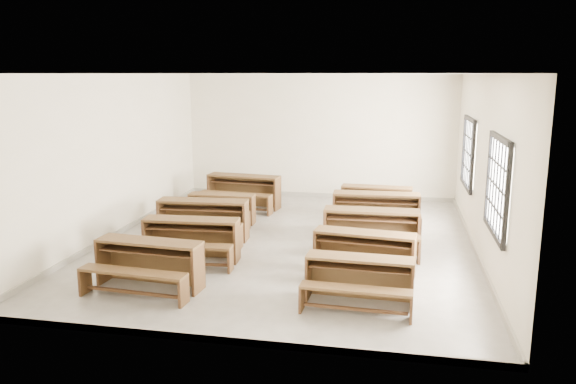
% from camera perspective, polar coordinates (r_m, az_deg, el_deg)
% --- Properties ---
extents(room, '(8.50, 8.50, 3.20)m').
position_cam_1_polar(room, '(10.46, 0.49, 6.12)').
color(room, gray).
rests_on(room, ground).
extents(desk_set_0, '(1.70, 0.98, 0.74)m').
position_cam_1_polar(desk_set_0, '(8.78, -14.04, -6.81)').
color(desk_set_0, brown).
rests_on(desk_set_0, ground).
extents(desk_set_1, '(1.71, 0.96, 0.74)m').
position_cam_1_polar(desk_set_1, '(9.89, -9.86, -4.50)').
color(desk_set_1, brown).
rests_on(desk_set_1, ground).
extents(desk_set_2, '(1.81, 1.02, 0.79)m').
position_cam_1_polar(desk_set_2, '(11.09, -8.68, -2.52)').
color(desk_set_2, brown).
rests_on(desk_set_2, ground).
extents(desk_set_3, '(1.44, 0.76, 0.64)m').
position_cam_1_polar(desk_set_3, '(12.27, -6.79, -1.47)').
color(desk_set_3, brown).
rests_on(desk_set_3, ground).
extents(desk_set_4, '(1.87, 1.12, 0.80)m').
position_cam_1_polar(desk_set_4, '(13.63, -4.60, 0.30)').
color(desk_set_4, brown).
rests_on(desk_set_4, ground).
extents(desk_set_5, '(1.54, 0.85, 0.68)m').
position_cam_1_polar(desk_set_5, '(8.03, 7.24, -8.58)').
color(desk_set_5, brown).
rests_on(desk_set_5, ground).
extents(desk_set_6, '(1.70, 1.02, 0.72)m').
position_cam_1_polar(desk_set_6, '(9.09, 7.70, -5.96)').
color(desk_set_6, brown).
rests_on(desk_set_6, ground).
extents(desk_set_7, '(1.74, 0.92, 0.78)m').
position_cam_1_polar(desk_set_7, '(10.36, 8.45, -3.58)').
color(desk_set_7, brown).
rests_on(desk_set_7, ground).
extents(desk_set_8, '(1.80, 0.98, 0.80)m').
position_cam_1_polar(desk_set_8, '(11.70, 8.93, -1.74)').
color(desk_set_8, brown).
rests_on(desk_set_8, ground).
extents(desk_set_9, '(1.62, 0.90, 0.71)m').
position_cam_1_polar(desk_set_9, '(12.83, 8.95, -0.77)').
color(desk_set_9, brown).
rests_on(desk_set_9, ground).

